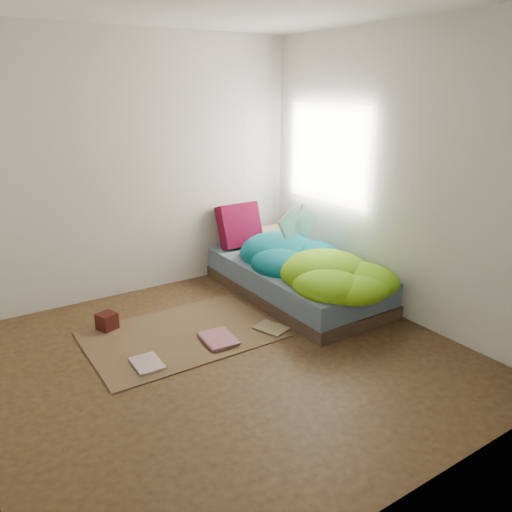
{
  "coord_description": "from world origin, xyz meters",
  "views": [
    {
      "loc": [
        -1.75,
        -3.07,
        2.05
      ],
      "look_at": [
        0.75,
        0.75,
        0.51
      ],
      "focal_mm": 35.0,
      "sensor_mm": 36.0,
      "label": 1
    }
  ],
  "objects_px": {
    "open_book": "(299,214)",
    "floor_book_a": "(134,367)",
    "floor_book_b": "(204,343)",
    "pillow_magenta": "(240,225)",
    "wooden_box": "(107,321)",
    "bed": "(295,280)"
  },
  "relations": [
    {
      "from": "open_book",
      "to": "wooden_box",
      "type": "distance_m",
      "value": 2.16
    },
    {
      "from": "floor_book_a",
      "to": "floor_book_b",
      "type": "height_order",
      "value": "floor_book_b"
    },
    {
      "from": "bed",
      "to": "wooden_box",
      "type": "relative_size",
      "value": 13.48
    },
    {
      "from": "open_book",
      "to": "floor_book_b",
      "type": "bearing_deg",
      "value": -167.95
    },
    {
      "from": "wooden_box",
      "to": "floor_book_a",
      "type": "relative_size",
      "value": 0.52
    },
    {
      "from": "bed",
      "to": "floor_book_a",
      "type": "height_order",
      "value": "bed"
    },
    {
      "from": "open_book",
      "to": "floor_book_a",
      "type": "relative_size",
      "value": 1.62
    },
    {
      "from": "wooden_box",
      "to": "floor_book_b",
      "type": "height_order",
      "value": "wooden_box"
    },
    {
      "from": "pillow_magenta",
      "to": "floor_book_b",
      "type": "xyz_separation_m",
      "value": [
        -1.15,
        -1.3,
        -0.55
      ]
    },
    {
      "from": "pillow_magenta",
      "to": "wooden_box",
      "type": "height_order",
      "value": "pillow_magenta"
    },
    {
      "from": "open_book",
      "to": "floor_book_b",
      "type": "distance_m",
      "value": 1.75
    },
    {
      "from": "wooden_box",
      "to": "floor_book_b",
      "type": "distance_m",
      "value": 0.94
    },
    {
      "from": "wooden_box",
      "to": "floor_book_b",
      "type": "xyz_separation_m",
      "value": [
        0.59,
        -0.73,
        -0.06
      ]
    },
    {
      "from": "open_book",
      "to": "floor_book_a",
      "type": "distance_m",
      "value": 2.31
    },
    {
      "from": "pillow_magenta",
      "to": "floor_book_a",
      "type": "bearing_deg",
      "value": -143.76
    },
    {
      "from": "floor_book_a",
      "to": "floor_book_b",
      "type": "xyz_separation_m",
      "value": [
        0.63,
        0.05,
        0.01
      ]
    },
    {
      "from": "wooden_box",
      "to": "floor_book_a",
      "type": "distance_m",
      "value": 0.78
    },
    {
      "from": "wooden_box",
      "to": "bed",
      "type": "bearing_deg",
      "value": -8.63
    },
    {
      "from": "open_book",
      "to": "pillow_magenta",
      "type": "bearing_deg",
      "value": 101.88
    },
    {
      "from": "wooden_box",
      "to": "pillow_magenta",
      "type": "bearing_deg",
      "value": 18.24
    },
    {
      "from": "wooden_box",
      "to": "open_book",
      "type": "bearing_deg",
      "value": -3.67
    },
    {
      "from": "open_book",
      "to": "floor_book_a",
      "type": "height_order",
      "value": "open_book"
    }
  ]
}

